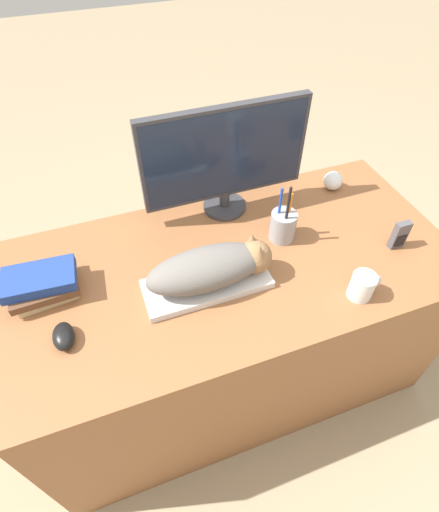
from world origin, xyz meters
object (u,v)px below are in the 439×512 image
keyboard (207,284)px  pen_cup (283,225)px  phone (400,235)px  book_stack (42,284)px  cat (215,266)px  monitor (225,157)px  coffee_mug (363,286)px  baseball (333,181)px  computer_mouse (64,336)px

keyboard → pen_cup: (0.31, 0.12, 0.04)m
phone → book_stack: size_ratio=0.48×
cat → monitor: 0.39m
monitor → pen_cup: 0.30m
book_stack → keyboard: bearing=-16.9°
coffee_mug → phone: bearing=30.6°
keyboard → cat: 0.07m
monitor → coffee_mug: monitor is taller
pen_cup → phone: (0.34, -0.17, -0.00)m
keyboard → phone: size_ratio=3.75×
monitor → pen_cup: bearing=-58.8°
coffee_mug → pen_cup: size_ratio=0.45×
monitor → pen_cup: (0.13, -0.21, -0.16)m
baseball → computer_mouse: bearing=-161.6°
cat → monitor: size_ratio=0.68×
monitor → computer_mouse: size_ratio=6.28×
keyboard → cat: cat is taller
monitor → computer_mouse: bearing=-148.2°
computer_mouse → pen_cup: bearing=12.6°
pen_cup → baseball: size_ratio=3.17×
computer_mouse → phone: size_ratio=0.89×
keyboard → monitor: size_ratio=0.67×
coffee_mug → book_stack: size_ratio=0.47×
phone → monitor: bearing=141.0°
keyboard → book_stack: book_stack is taller
baseball → coffee_mug: bearing=-111.7°
computer_mouse → pen_cup: 0.75m
keyboard → computer_mouse: computer_mouse is taller
monitor → coffee_mug: bearing=-65.1°
keyboard → coffee_mug: coffee_mug is taller
computer_mouse → coffee_mug: coffee_mug is taller
pen_cup → phone: 0.38m
pen_cup → baseball: 0.36m
phone → book_stack: (-1.12, 0.19, -0.01)m
cat → computer_mouse: bearing=-174.0°
cat → baseball: (0.59, 0.30, -0.05)m
cat → computer_mouse: (-0.45, -0.05, -0.06)m
pen_cup → monitor: bearing=121.2°
coffee_mug → book_stack: (-0.89, 0.33, 0.00)m
coffee_mug → baseball: coffee_mug is taller
phone → computer_mouse: bearing=179.8°
monitor → book_stack: (-0.65, -0.19, -0.18)m
baseball → book_stack: book_stack is taller
cat → phone: 0.63m
cat → computer_mouse: cat is taller
phone → book_stack: bearing=170.2°
cat → book_stack: size_ratio=1.81×
computer_mouse → coffee_mug: 0.86m
computer_mouse → baseball: bearing=18.4°
computer_mouse → baseball: baseball is taller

